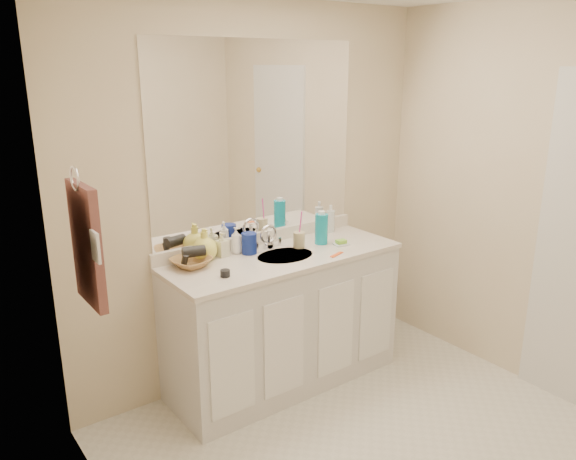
# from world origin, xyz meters

# --- Properties ---
(wall_back) EXTENTS (2.60, 0.02, 2.40)m
(wall_back) POSITION_xyz_m (0.00, 1.30, 1.20)
(wall_back) COLOR beige
(wall_back) RESTS_ON floor
(wall_left) EXTENTS (0.02, 2.60, 2.40)m
(wall_left) POSITION_xyz_m (-1.30, 0.00, 1.20)
(wall_left) COLOR beige
(wall_left) RESTS_ON floor
(wall_right) EXTENTS (0.02, 2.60, 2.40)m
(wall_right) POSITION_xyz_m (1.30, 0.00, 1.20)
(wall_right) COLOR beige
(wall_right) RESTS_ON floor
(vanity_cabinet) EXTENTS (1.50, 0.55, 0.85)m
(vanity_cabinet) POSITION_xyz_m (0.00, 1.02, 0.42)
(vanity_cabinet) COLOR silver
(vanity_cabinet) RESTS_ON floor
(countertop) EXTENTS (1.52, 0.57, 0.03)m
(countertop) POSITION_xyz_m (0.00, 1.02, 0.86)
(countertop) COLOR silver
(countertop) RESTS_ON vanity_cabinet
(backsplash) EXTENTS (1.52, 0.03, 0.08)m
(backsplash) POSITION_xyz_m (0.00, 1.29, 0.92)
(backsplash) COLOR white
(backsplash) RESTS_ON countertop
(sink_basin) EXTENTS (0.37, 0.37, 0.02)m
(sink_basin) POSITION_xyz_m (0.00, 1.00, 0.87)
(sink_basin) COLOR silver
(sink_basin) RESTS_ON countertop
(faucet) EXTENTS (0.02, 0.02, 0.11)m
(faucet) POSITION_xyz_m (0.00, 1.18, 0.94)
(faucet) COLOR silver
(faucet) RESTS_ON countertop
(mirror) EXTENTS (1.48, 0.01, 1.20)m
(mirror) POSITION_xyz_m (0.00, 1.29, 1.56)
(mirror) COLOR white
(mirror) RESTS_ON wall_back
(blue_mug) EXTENTS (0.13, 0.13, 0.13)m
(blue_mug) POSITION_xyz_m (-0.16, 1.17, 0.95)
(blue_mug) COLOR navy
(blue_mug) RESTS_ON countertop
(tan_cup) EXTENTS (0.08, 0.08, 0.10)m
(tan_cup) POSITION_xyz_m (0.16, 1.08, 0.93)
(tan_cup) COLOR #C4BA8A
(tan_cup) RESTS_ON countertop
(toothbrush) EXTENTS (0.01, 0.03, 0.18)m
(toothbrush) POSITION_xyz_m (0.17, 1.08, 1.03)
(toothbrush) COLOR #E93DAD
(toothbrush) RESTS_ON tan_cup
(mouthwash_bottle) EXTENTS (0.11, 0.11, 0.20)m
(mouthwash_bottle) POSITION_xyz_m (0.33, 1.05, 0.98)
(mouthwash_bottle) COLOR #0E97B2
(mouthwash_bottle) RESTS_ON countertop
(clear_pump_bottle) EXTENTS (0.07, 0.07, 0.15)m
(clear_pump_bottle) POSITION_xyz_m (0.56, 1.22, 0.96)
(clear_pump_bottle) COLOR silver
(clear_pump_bottle) RESTS_ON countertop
(soap_dish) EXTENTS (0.10, 0.09, 0.01)m
(soap_dish) POSITION_xyz_m (0.41, 0.95, 0.89)
(soap_dish) COLOR white
(soap_dish) RESTS_ON countertop
(green_soap) EXTENTS (0.07, 0.06, 0.02)m
(green_soap) POSITION_xyz_m (0.41, 0.95, 0.90)
(green_soap) COLOR #86D533
(green_soap) RESTS_ON soap_dish
(orange_comb) EXTENTS (0.12, 0.06, 0.00)m
(orange_comb) POSITION_xyz_m (0.26, 0.82, 0.88)
(orange_comb) COLOR #F65419
(orange_comb) RESTS_ON countertop
(dark_jar) EXTENTS (0.06, 0.06, 0.04)m
(dark_jar) POSITION_xyz_m (-0.48, 0.91, 0.90)
(dark_jar) COLOR black
(dark_jar) RESTS_ON countertop
(soap_bottle_white) EXTENTS (0.08, 0.09, 0.17)m
(soap_bottle_white) POSITION_xyz_m (-0.22, 1.21, 0.96)
(soap_bottle_white) COLOR white
(soap_bottle_white) RESTS_ON countertop
(soap_bottle_cream) EXTENTS (0.08, 0.08, 0.15)m
(soap_bottle_cream) POSITION_xyz_m (-0.32, 1.22, 0.96)
(soap_bottle_cream) COLOR beige
(soap_bottle_cream) RESTS_ON countertop
(soap_bottle_yellow) EXTENTS (0.17, 0.17, 0.19)m
(soap_bottle_yellow) POSITION_xyz_m (-0.44, 1.23, 0.98)
(soap_bottle_yellow) COLOR #F3EE5E
(soap_bottle_yellow) RESTS_ON countertop
(wicker_basket) EXTENTS (0.27, 0.27, 0.05)m
(wicker_basket) POSITION_xyz_m (-0.56, 1.17, 0.91)
(wicker_basket) COLOR #9D713F
(wicker_basket) RESTS_ON countertop
(hair_dryer) EXTENTS (0.14, 0.09, 0.07)m
(hair_dryer) POSITION_xyz_m (-0.54, 1.17, 0.97)
(hair_dryer) COLOR black
(hair_dryer) RESTS_ON wicker_basket
(towel_ring) EXTENTS (0.01, 0.11, 0.11)m
(towel_ring) POSITION_xyz_m (-1.27, 0.77, 1.55)
(towel_ring) COLOR silver
(towel_ring) RESTS_ON wall_left
(hand_towel) EXTENTS (0.04, 0.32, 0.55)m
(hand_towel) POSITION_xyz_m (-1.25, 0.77, 1.25)
(hand_towel) COLOR #502D2A
(hand_towel) RESTS_ON towel_ring
(switch_plate) EXTENTS (0.01, 0.08, 0.13)m
(switch_plate) POSITION_xyz_m (-1.27, 0.57, 1.30)
(switch_plate) COLOR silver
(switch_plate) RESTS_ON wall_left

